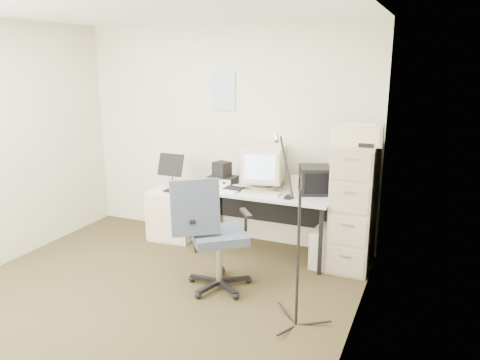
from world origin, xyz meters
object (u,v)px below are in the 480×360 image
at_px(filing_cabinet, 354,207).
at_px(side_cart, 172,214).
at_px(desk, 265,222).
at_px(office_chair, 219,234).

height_order(filing_cabinet, side_cart, filing_cabinet).
distance_m(filing_cabinet, side_cart, 2.14).
bearing_deg(filing_cabinet, desk, -178.19).
height_order(desk, side_cart, desk).
xyz_separation_m(filing_cabinet, desk, (-0.95, -0.03, -0.29)).
bearing_deg(side_cart, filing_cabinet, -4.09).
height_order(office_chair, side_cart, office_chair).
bearing_deg(filing_cabinet, office_chair, -137.49).
xyz_separation_m(filing_cabinet, office_chair, (-1.06, -0.97, -0.11)).
bearing_deg(office_chair, filing_cabinet, 4.16).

